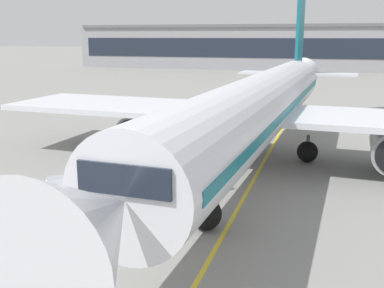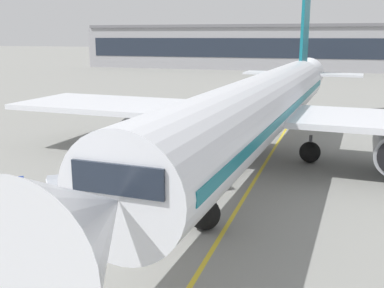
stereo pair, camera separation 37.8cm
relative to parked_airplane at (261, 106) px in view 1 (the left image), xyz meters
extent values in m
plane|color=gray|center=(-4.92, -14.40, -3.73)|extent=(600.00, 600.00, 0.00)
cylinder|color=silver|center=(-0.04, -0.83, 0.09)|extent=(5.74, 36.18, 3.98)
cube|color=#146B7A|center=(-0.04, -0.83, 0.09)|extent=(5.71, 34.74, 0.48)
cone|color=silver|center=(-1.02, -20.81, 0.09)|extent=(3.97, 4.16, 3.78)
cone|color=silver|center=(1.00, 20.34, 0.39)|extent=(3.69, 6.52, 3.38)
cube|color=silver|center=(-9.34, 0.53, -0.51)|extent=(17.45, 8.04, 0.36)
cylinder|color=#93969E|center=(-8.00, -0.26, -1.92)|extent=(2.69, 4.80, 2.47)
cylinder|color=black|center=(-8.12, -2.65, -1.92)|extent=(2.10, 0.22, 2.10)
cube|color=#146B7A|center=(0.92, 18.75, 6.29)|extent=(0.49, 4.33, 10.81)
cube|color=silver|center=(0.91, 18.43, 0.69)|extent=(11.76, 3.45, 0.20)
cube|color=#1E2633|center=(-0.89, -18.03, 0.69)|extent=(2.87, 1.92, 0.88)
cylinder|color=#47474C|center=(-0.57, -11.62, -2.47)|extent=(0.22, 0.22, 1.14)
sphere|color=black|center=(-0.57, -11.62, -3.03)|extent=(1.39, 1.39, 1.39)
cylinder|color=#47474C|center=(-2.93, 1.12, -2.47)|extent=(0.22, 0.22, 1.14)
sphere|color=black|center=(-2.93, 1.12, -3.03)|extent=(1.39, 1.39, 1.39)
cylinder|color=#47474C|center=(3.03, 0.82, -2.47)|extent=(0.22, 0.22, 1.14)
sphere|color=black|center=(3.03, 0.82, -3.03)|extent=(1.39, 1.39, 1.39)
cube|color=silver|center=(-5.20, -9.33, -3.23)|extent=(3.65, 3.38, 0.44)
cube|color=black|center=(-6.15, -9.63, -2.66)|extent=(0.82, 0.81, 0.70)
cylinder|color=#333338|center=(-5.62, -9.21, -2.61)|extent=(0.08, 0.08, 0.80)
cube|color=silver|center=(-4.24, -8.55, -2.07)|extent=(4.38, 3.79, 2.03)
cube|color=black|center=(-4.24, -8.55, -1.98)|extent=(4.18, 3.59, 1.88)
cube|color=#333338|center=(-3.96, -8.89, -1.95)|extent=(3.80, 3.09, 2.07)
cube|color=#333338|center=(-4.51, -8.21, -1.95)|extent=(3.80, 3.09, 2.07)
cylinder|color=black|center=(-3.81, -9.15, -3.45)|extent=(0.56, 0.51, 0.56)
cylinder|color=black|center=(-4.74, -8.00, -3.45)|extent=(0.56, 0.51, 0.56)
cylinder|color=black|center=(-5.66, -10.65, -3.45)|extent=(0.56, 0.51, 0.56)
cylinder|color=black|center=(-6.59, -9.50, -3.45)|extent=(0.56, 0.51, 0.56)
cube|color=#515156|center=(-6.87, -12.12, -3.52)|extent=(2.56, 2.51, 0.12)
cylinder|color=#4C4C51|center=(-7.90, -12.99, -3.53)|extent=(0.58, 0.50, 0.07)
cube|color=#9EA3AD|center=(-6.87, -12.12, -2.71)|extent=(2.42, 2.37, 1.50)
cube|color=#9EA3AD|center=(-7.13, -11.80, -2.18)|extent=(1.95, 1.82, 0.74)
cube|color=silver|center=(-7.61, -12.74, -2.71)|extent=(0.95, 1.12, 1.38)
sphere|color=black|center=(-7.92, -12.11, -3.58)|extent=(0.30, 0.30, 0.30)
sphere|color=black|center=(-7.05, -13.15, -3.58)|extent=(0.30, 0.30, 0.30)
sphere|color=black|center=(-6.69, -11.08, -3.58)|extent=(0.30, 0.30, 0.30)
sphere|color=black|center=(-5.82, -12.13, -3.58)|extent=(0.30, 0.30, 0.30)
cube|color=#515156|center=(-9.29, -13.67, -3.52)|extent=(2.56, 2.51, 0.12)
cube|color=navy|center=(-9.29, -13.67, -2.71)|extent=(2.42, 2.37, 1.50)
cube|color=navy|center=(-9.55, -13.35, -2.18)|extent=(1.95, 1.82, 0.74)
sphere|color=black|center=(-9.11, -12.63, -3.58)|extent=(0.30, 0.30, 0.30)
sphere|color=black|center=(-8.24, -13.67, -3.58)|extent=(0.30, 0.30, 0.30)
cylinder|color=#514C42|center=(-7.30, -9.36, -3.30)|extent=(0.15, 0.15, 0.86)
cylinder|color=#514C42|center=(-7.44, -9.24, -3.30)|extent=(0.15, 0.15, 0.86)
cube|color=yellow|center=(-7.37, -9.30, -2.58)|extent=(0.45, 0.43, 0.58)
cube|color=white|center=(-7.45, -9.40, -2.58)|extent=(0.27, 0.23, 0.08)
sphere|color=tan|center=(-7.37, -9.30, -2.17)|extent=(0.21, 0.21, 0.21)
sphere|color=yellow|center=(-7.37, -9.30, -2.10)|extent=(0.23, 0.23, 0.23)
cylinder|color=yellow|center=(-7.19, -9.45, -2.63)|extent=(0.09, 0.09, 0.56)
cylinder|color=yellow|center=(-7.56, -9.15, -2.63)|extent=(0.09, 0.09, 0.56)
cylinder|color=black|center=(-5.06, -9.17, -3.30)|extent=(0.15, 0.15, 0.86)
cylinder|color=black|center=(-5.12, -9.00, -3.30)|extent=(0.15, 0.15, 0.86)
cube|color=yellow|center=(-5.09, -9.08, -2.58)|extent=(0.34, 0.43, 0.58)
cube|color=white|center=(-5.21, -9.12, -2.58)|extent=(0.11, 0.33, 0.08)
sphere|color=tan|center=(-5.09, -9.08, -2.17)|extent=(0.21, 0.21, 0.21)
sphere|color=yellow|center=(-5.09, -9.08, -2.10)|extent=(0.23, 0.23, 0.23)
cylinder|color=yellow|center=(-5.02, -9.31, -2.63)|extent=(0.09, 0.09, 0.56)
cylinder|color=yellow|center=(-5.16, -8.86, -2.63)|extent=(0.09, 0.09, 0.56)
cube|color=black|center=(-6.88, -2.53, -3.70)|extent=(0.60, 0.60, 0.05)
cone|color=orange|center=(-6.88, -2.53, -3.37)|extent=(0.48, 0.48, 0.63)
cylinder|color=white|center=(-6.88, -2.53, -3.34)|extent=(0.26, 0.26, 0.08)
cube|color=black|center=(-6.71, -1.13, -3.70)|extent=(0.61, 0.61, 0.05)
cone|color=orange|center=(-6.71, -1.13, -3.36)|extent=(0.49, 0.49, 0.64)
cylinder|color=white|center=(-6.71, -1.13, -3.33)|extent=(0.27, 0.27, 0.08)
cube|color=yellow|center=(0.28, -0.83, -3.73)|extent=(0.20, 110.00, 0.01)
cube|color=#939399|center=(7.26, 89.27, 1.34)|extent=(133.53, 17.36, 10.13)
cube|color=#1E2633|center=(7.26, 80.54, 1.59)|extent=(129.52, 0.10, 4.56)
cube|color=slate|center=(7.26, 87.53, 6.75)|extent=(132.19, 14.75, 0.70)
camera|label=1|loc=(4.21, -29.51, 4.44)|focal=42.89mm
camera|label=2|loc=(4.57, -29.40, 4.44)|focal=42.89mm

